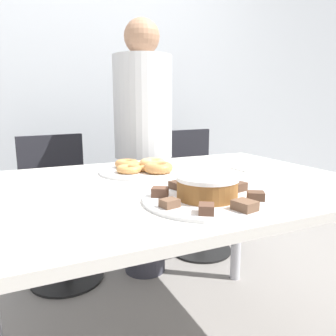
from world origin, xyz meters
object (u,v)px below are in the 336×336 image
object	(u,v)px
plate_cake	(207,200)
office_chair_right	(197,195)
plate_donuts	(141,171)
frosted_cake	(207,187)
napkin	(248,168)
person_standing	(143,146)
office_chair_left	(61,213)

from	to	relation	value
plate_cake	office_chair_right	bearing A→B (deg)	60.90
plate_donuts	frosted_cake	bearing A→B (deg)	-86.38
frosted_cake	napkin	bearing A→B (deg)	38.93
office_chair_right	frosted_cake	world-z (taller)	office_chair_right
napkin	frosted_cake	bearing A→B (deg)	-141.07
office_chair_right	plate_cake	xyz separation A→B (m)	(-0.67, -1.20, 0.37)
person_standing	plate_cake	xyz separation A→B (m)	(-0.20, -1.04, -0.03)
person_standing	office_chair_right	distance (m)	0.64
plate_cake	person_standing	bearing A→B (deg)	79.41
office_chair_left	napkin	distance (m)	1.17
office_chair_left	frosted_cake	size ratio (longest dim) A/B	4.73
plate_donuts	frosted_cake	xyz separation A→B (m)	(0.03, -0.48, 0.04)
office_chair_right	napkin	xyz separation A→B (m)	(-0.24, -0.85, 0.37)
office_chair_right	napkin	bearing A→B (deg)	-111.20
person_standing	plate_donuts	distance (m)	0.60
office_chair_right	plate_cake	world-z (taller)	office_chair_right
office_chair_left	frosted_cake	bearing A→B (deg)	-84.25
person_standing	frosted_cake	bearing A→B (deg)	-100.59
office_chair_left	frosted_cake	distance (m)	1.30
office_chair_left	plate_donuts	xyz separation A→B (m)	(0.26, -0.71, 0.37)
person_standing	plate_donuts	size ratio (longest dim) A/B	4.39
napkin	office_chair_right	bearing A→B (deg)	74.30
frosted_cake	office_chair_right	bearing A→B (deg)	60.90
person_standing	plate_cake	world-z (taller)	person_standing
plate_donuts	office_chair_right	bearing A→B (deg)	45.66
office_chair_left	person_standing	bearing A→B (deg)	-25.29
office_chair_left	plate_cake	bearing A→B (deg)	-84.25
office_chair_left	office_chair_right	size ratio (longest dim) A/B	1.00
person_standing	plate_cake	size ratio (longest dim) A/B	3.99
person_standing	office_chair_right	xyz separation A→B (m)	(0.47, 0.15, -0.40)
napkin	office_chair_left	bearing A→B (deg)	130.07
frosted_cake	napkin	size ratio (longest dim) A/B	1.46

